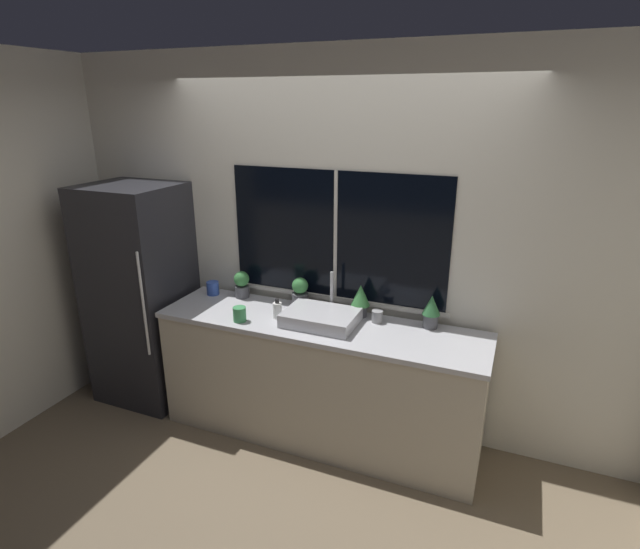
% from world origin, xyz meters
% --- Properties ---
extents(ground_plane, '(14.00, 14.00, 0.00)m').
position_xyz_m(ground_plane, '(0.00, 0.00, 0.00)').
color(ground_plane, brown).
extents(wall_back, '(8.00, 0.09, 2.70)m').
position_xyz_m(wall_back, '(0.00, 0.64, 1.35)').
color(wall_back, beige).
rests_on(wall_back, ground_plane).
extents(wall_left, '(0.06, 7.00, 2.70)m').
position_xyz_m(wall_left, '(-2.17, 1.50, 1.35)').
color(wall_left, beige).
rests_on(wall_left, ground_plane).
extents(counter, '(2.30, 0.59, 0.91)m').
position_xyz_m(counter, '(0.00, 0.28, 0.46)').
color(counter, '#B2A893').
rests_on(counter, ground_plane).
extents(refrigerator, '(0.70, 0.67, 1.76)m').
position_xyz_m(refrigerator, '(-1.54, 0.30, 0.88)').
color(refrigerator, '#232328').
rests_on(refrigerator, ground_plane).
extents(sink, '(0.49, 0.40, 0.31)m').
position_xyz_m(sink, '(0.02, 0.27, 0.96)').
color(sink, '#ADADB2').
rests_on(sink, counter).
extents(potted_plant_far_left, '(0.12, 0.12, 0.21)m').
position_xyz_m(potted_plant_far_left, '(-0.73, 0.50, 1.02)').
color(potted_plant_far_left, '#4C4C51').
rests_on(potted_plant_far_left, counter).
extents(potted_plant_center_left, '(0.12, 0.12, 0.22)m').
position_xyz_m(potted_plant_center_left, '(-0.24, 0.50, 1.02)').
color(potted_plant_center_left, '#4C4C51').
rests_on(potted_plant_center_left, counter).
extents(potted_plant_center_right, '(0.13, 0.13, 0.23)m').
position_xyz_m(potted_plant_center_right, '(0.23, 0.50, 1.04)').
color(potted_plant_center_right, '#4C4C51').
rests_on(potted_plant_center_right, counter).
extents(potted_plant_far_right, '(0.12, 0.12, 0.23)m').
position_xyz_m(potted_plant_far_right, '(0.72, 0.50, 1.03)').
color(potted_plant_far_right, '#4C4C51').
rests_on(potted_plant_far_right, counter).
extents(soap_bottle, '(0.06, 0.06, 0.14)m').
position_xyz_m(soap_bottle, '(-0.30, 0.25, 0.97)').
color(soap_bottle, white).
rests_on(soap_bottle, counter).
extents(mug_grey, '(0.07, 0.07, 0.08)m').
position_xyz_m(mug_grey, '(0.37, 0.44, 0.95)').
color(mug_grey, gray).
rests_on(mug_grey, counter).
extents(mug_blue, '(0.10, 0.10, 0.10)m').
position_xyz_m(mug_blue, '(-0.97, 0.46, 0.96)').
color(mug_blue, '#3351AD').
rests_on(mug_blue, counter).
extents(mug_green, '(0.09, 0.09, 0.10)m').
position_xyz_m(mug_green, '(-0.51, 0.10, 0.96)').
color(mug_green, '#38844C').
rests_on(mug_green, counter).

